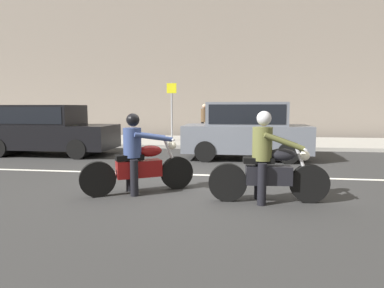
% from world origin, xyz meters
% --- Properties ---
extents(ground_plane, '(80.00, 80.00, 0.00)m').
position_xyz_m(ground_plane, '(0.00, 0.00, 0.00)').
color(ground_plane, '#2C2C2C').
extents(sidewalk_slab, '(40.00, 4.40, 0.14)m').
position_xyz_m(sidewalk_slab, '(0.00, 8.00, 0.07)').
color(sidewalk_slab, '#99968E').
rests_on(sidewalk_slab, ground_plane).
extents(building_facade, '(40.00, 1.40, 12.64)m').
position_xyz_m(building_facade, '(0.00, 11.40, 6.32)').
color(building_facade, slate).
rests_on(building_facade, ground_plane).
extents(lane_marking_stripe, '(18.00, 0.14, 0.01)m').
position_xyz_m(lane_marking_stripe, '(0.78, 0.90, 0.00)').
color(lane_marking_stripe, silver).
rests_on(lane_marking_stripe, ground_plane).
extents(motorcycle_with_rider_olive, '(2.08, 0.70, 1.59)m').
position_xyz_m(motorcycle_with_rider_olive, '(1.57, -1.19, 0.65)').
color(motorcycle_with_rider_olive, black).
rests_on(motorcycle_with_rider_olive, ground_plane).
extents(motorcycle_with_rider_denim_blue, '(1.97, 1.22, 1.54)m').
position_xyz_m(motorcycle_with_rider_denim_blue, '(-0.84, -0.89, 0.63)').
color(motorcycle_with_rider_denim_blue, black).
rests_on(motorcycle_with_rider_denim_blue, ground_plane).
extents(parked_sedan_black, '(4.43, 1.82, 1.72)m').
position_xyz_m(parked_sedan_black, '(-5.45, 3.61, 0.88)').
color(parked_sedan_black, black).
rests_on(parked_sedan_black, ground_plane).
extents(parked_hatchback_slate_gray, '(3.92, 1.76, 1.80)m').
position_xyz_m(parked_hatchback_slate_gray, '(1.31, 3.61, 0.93)').
color(parked_hatchback_slate_gray, slate).
rests_on(parked_hatchback_slate_gray, ground_plane).
extents(street_sign_post, '(0.44, 0.08, 2.60)m').
position_xyz_m(street_sign_post, '(-1.89, 7.65, 1.71)').
color(street_sign_post, gray).
rests_on(street_sign_post, sidewalk_slab).
extents(pedestrian_bystander, '(0.34, 0.34, 1.65)m').
position_xyz_m(pedestrian_bystander, '(-0.44, 8.07, 1.10)').
color(pedestrian_bystander, black).
rests_on(pedestrian_bystander, sidewalk_slab).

